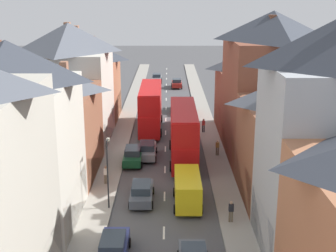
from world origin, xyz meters
The scene contains 21 objects.
pavement_left centered at (-5.10, 38.00, 0.07)m, with size 2.20×104.00×0.14m, color gray.
pavement_right centered at (5.10, 38.00, 0.07)m, with size 2.20×104.00×0.14m, color gray.
centre_line_dashes centered at (0.00, 36.00, 0.01)m, with size 0.14×97.80×0.01m.
terrace_row_left centered at (-10.19, 16.32, 6.17)m, with size 8.00×57.40×14.04m.
terrace_row_right centered at (10.19, 13.89, 6.11)m, with size 8.00×54.85×14.81m.
double_decker_bus_lead centered at (-1.81, 37.25, 2.82)m, with size 2.74×10.80×5.30m.
double_decker_bus_mid_street centered at (1.79, 26.56, 2.82)m, with size 2.74×10.80×5.30m.
car_near_blue centered at (-3.10, 8.65, 0.81)m, with size 1.90×4.57×1.59m.
car_near_silver centered at (3.10, 44.76, 0.84)m, with size 1.90×3.97×1.68m.
car_parked_right_a centered at (-1.80, 17.05, 0.81)m, with size 1.90×4.43×1.61m.
car_mid_black centered at (1.80, 63.13, 0.81)m, with size 1.90×3.88×1.61m.
car_parked_left_b centered at (-1.80, 27.26, 0.83)m, with size 1.90×4.44×1.64m.
car_mid_white centered at (-1.80, 68.45, 0.82)m, with size 1.90×4.25×1.62m.
car_far_grey centered at (1.80, 46.64, 0.85)m, with size 1.90×4.16×1.69m.
car_parked_right_b centered at (-3.10, 25.70, 0.84)m, with size 1.90×4.58×1.66m.
delivery_van centered at (1.80, 16.49, 1.34)m, with size 2.20×5.20×2.41m.
pedestrian_mid_left centered at (4.79, 13.34, 1.03)m, with size 0.36×0.22×1.61m.
pedestrian_mid_right centered at (-5.04, 20.33, 1.03)m, with size 0.36×0.22×1.61m.
pedestrian_far_left centered at (5.27, 27.62, 1.03)m, with size 0.36×0.22×1.61m.
pedestrian_far_right centered at (4.46, 35.81, 1.03)m, with size 0.36×0.22×1.61m.
street_lamp centered at (-4.25, 15.82, 3.24)m, with size 0.20×1.12×5.50m.
Camera 1 is at (0.28, -17.04, 16.00)m, focal length 50.00 mm.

